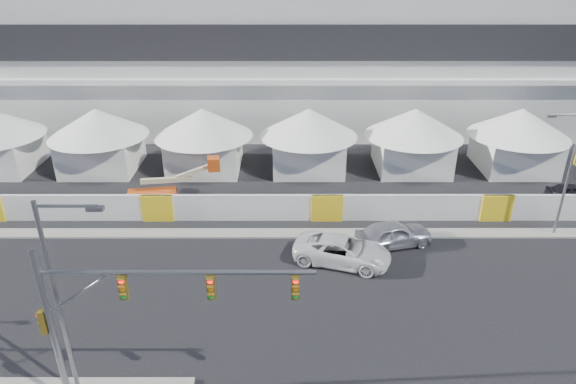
{
  "coord_description": "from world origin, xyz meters",
  "views": [
    {
      "loc": [
        3.21,
        -17.75,
        17.81
      ],
      "look_at": [
        3.23,
        10.0,
        4.4
      ],
      "focal_mm": 32.0,
      "sensor_mm": 36.0,
      "label": 1
    }
  ],
  "objects_px": {
    "boom_lift": "(161,193)",
    "lot_car_b": "(572,192)",
    "sedan_silver": "(394,234)",
    "streetlight_curb": "(568,166)",
    "pickup_curb": "(342,251)",
    "streetlight_median": "(61,291)",
    "traffic_mast": "(107,326)"
  },
  "relations": [
    {
      "from": "boom_lift",
      "to": "lot_car_b",
      "type": "bearing_deg",
      "value": -6.38
    },
    {
      "from": "sedan_silver",
      "to": "lot_car_b",
      "type": "bearing_deg",
      "value": -82.11
    },
    {
      "from": "streetlight_curb",
      "to": "pickup_curb",
      "type": "bearing_deg",
      "value": -166.85
    },
    {
      "from": "lot_car_b",
      "to": "streetlight_curb",
      "type": "bearing_deg",
      "value": 144.53
    },
    {
      "from": "pickup_curb",
      "to": "streetlight_curb",
      "type": "distance_m",
      "value": 15.56
    },
    {
      "from": "pickup_curb",
      "to": "lot_car_b",
      "type": "bearing_deg",
      "value": -48.07
    },
    {
      "from": "lot_car_b",
      "to": "streetlight_median",
      "type": "height_order",
      "value": "streetlight_median"
    },
    {
      "from": "sedan_silver",
      "to": "lot_car_b",
      "type": "relative_size",
      "value": 1.33
    },
    {
      "from": "streetlight_median",
      "to": "lot_car_b",
      "type": "bearing_deg",
      "value": 31.72
    },
    {
      "from": "sedan_silver",
      "to": "traffic_mast",
      "type": "xyz_separation_m",
      "value": [
        -13.89,
        -13.2,
        3.64
      ]
    },
    {
      "from": "streetlight_curb",
      "to": "boom_lift",
      "type": "height_order",
      "value": "streetlight_curb"
    },
    {
      "from": "traffic_mast",
      "to": "sedan_silver",
      "type": "bearing_deg",
      "value": 43.53
    },
    {
      "from": "lot_car_b",
      "to": "streetlight_curb",
      "type": "xyz_separation_m",
      "value": [
        -4.0,
        -5.3,
        4.37
      ]
    },
    {
      "from": "lot_car_b",
      "to": "boom_lift",
      "type": "relative_size",
      "value": 0.53
    },
    {
      "from": "lot_car_b",
      "to": "pickup_curb",
      "type": "bearing_deg",
      "value": 116.69
    },
    {
      "from": "sedan_silver",
      "to": "traffic_mast",
      "type": "relative_size",
      "value": 0.48
    },
    {
      "from": "sedan_silver",
      "to": "traffic_mast",
      "type": "bearing_deg",
      "value": 117.29
    },
    {
      "from": "lot_car_b",
      "to": "boom_lift",
      "type": "distance_m",
      "value": 31.53
    },
    {
      "from": "lot_car_b",
      "to": "streetlight_median",
      "type": "relative_size",
      "value": 0.41
    },
    {
      "from": "sedan_silver",
      "to": "traffic_mast",
      "type": "height_order",
      "value": "traffic_mast"
    },
    {
      "from": "sedan_silver",
      "to": "streetlight_curb",
      "type": "distance_m",
      "value": 11.91
    },
    {
      "from": "traffic_mast",
      "to": "streetlight_curb",
      "type": "height_order",
      "value": "streetlight_curb"
    },
    {
      "from": "traffic_mast",
      "to": "streetlight_median",
      "type": "bearing_deg",
      "value": 155.78
    },
    {
      "from": "traffic_mast",
      "to": "streetlight_median",
      "type": "height_order",
      "value": "streetlight_median"
    },
    {
      "from": "pickup_curb",
      "to": "boom_lift",
      "type": "xyz_separation_m",
      "value": [
        -12.93,
        7.8,
        0.13
      ]
    },
    {
      "from": "pickup_curb",
      "to": "lot_car_b",
      "type": "distance_m",
      "value": 20.53
    },
    {
      "from": "streetlight_curb",
      "to": "lot_car_b",
      "type": "bearing_deg",
      "value": 52.94
    },
    {
      "from": "sedan_silver",
      "to": "boom_lift",
      "type": "relative_size",
      "value": 0.71
    },
    {
      "from": "lot_car_b",
      "to": "traffic_mast",
      "type": "distance_m",
      "value": 35.38
    },
    {
      "from": "lot_car_b",
      "to": "traffic_mast",
      "type": "bearing_deg",
      "value": 126.15
    },
    {
      "from": "sedan_silver",
      "to": "pickup_curb",
      "type": "distance_m",
      "value": 4.03
    },
    {
      "from": "traffic_mast",
      "to": "boom_lift",
      "type": "height_order",
      "value": "traffic_mast"
    }
  ]
}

